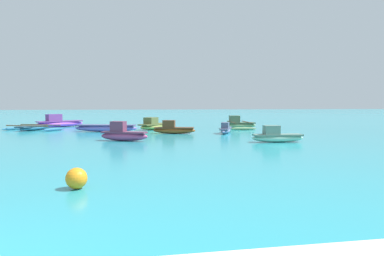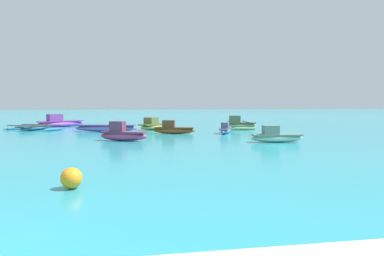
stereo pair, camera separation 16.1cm
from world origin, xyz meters
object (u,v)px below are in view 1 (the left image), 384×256
object	(u,v)px
moored_boat_0	(59,122)
moored_boat_4	(238,124)
moored_boat_2	(123,134)
moored_boat_1	(226,129)
moored_boat_3	(154,125)
moored_boat_7	(34,128)
moored_boat_5	(173,129)
mooring_buoy_0	(76,178)
moored_boat_8	(106,128)
moored_boat_6	(277,136)

from	to	relation	value
moored_boat_0	moored_boat_4	xyz separation A→B (m)	(13.19, -4.12, -0.04)
moored_boat_0	moored_boat_2	world-z (taller)	moored_boat_0
moored_boat_1	moored_boat_2	world-z (taller)	moored_boat_2
moored_boat_3	moored_boat_7	distance (m)	8.09
moored_boat_5	moored_boat_7	distance (m)	10.01
moored_boat_3	moored_boat_0	bearing A→B (deg)	100.75
moored_boat_1	moored_boat_7	distance (m)	13.03
moored_boat_0	moored_boat_7	bearing A→B (deg)	-140.85
moored_boat_2	mooring_buoy_0	size ratio (longest dim) A/B	5.48
moored_boat_2	moored_boat_7	size ratio (longest dim) A/B	0.58
moored_boat_2	moored_boat_3	xyz separation A→B (m)	(1.91, 7.26, -0.03)
moored_boat_4	mooring_buoy_0	bearing A→B (deg)	-111.59
moored_boat_1	moored_boat_2	distance (m)	6.97
moored_boat_3	mooring_buoy_0	xyz separation A→B (m)	(-2.63, -16.63, -0.08)
moored_boat_3	moored_boat_8	xyz separation A→B (m)	(-3.12, -1.46, -0.05)
moored_boat_4	mooring_buoy_0	xyz separation A→B (m)	(-8.75, -16.59, -0.09)
moored_boat_5	moored_boat_3	bearing A→B (deg)	119.58
moored_boat_4	moored_boat_8	xyz separation A→B (m)	(-9.24, -1.43, -0.06)
moored_boat_2	moored_boat_6	bearing A→B (deg)	8.13
moored_boat_5	mooring_buoy_0	world-z (taller)	moored_boat_5
moored_boat_4	mooring_buoy_0	distance (m)	18.76
moored_boat_0	moored_boat_6	bearing A→B (deg)	-81.51
moored_boat_4	moored_boat_8	world-z (taller)	moored_boat_4
moored_boat_5	moored_boat_6	xyz separation A→B (m)	(4.15, -5.45, -0.01)
moored_boat_3	moored_boat_4	xyz separation A→B (m)	(6.12, -0.03, 0.01)
moored_boat_1	moored_boat_5	size ratio (longest dim) A/B	1.02
moored_boat_7	mooring_buoy_0	world-z (taller)	mooring_buoy_0
moored_boat_2	moored_boat_4	distance (m)	10.80
moored_boat_4	moored_boat_7	xyz separation A→B (m)	(-14.17, 0.82, -0.14)
moored_boat_7	mooring_buoy_0	bearing A→B (deg)	-135.18
moored_boat_4	moored_boat_7	world-z (taller)	moored_boat_4
moored_boat_7	moored_boat_0	bearing A→B (deg)	10.93
moored_boat_0	moored_boat_7	distance (m)	3.45
moored_boat_0	moored_boat_8	xyz separation A→B (m)	(3.95, -5.55, -0.10)
moored_boat_5	moored_boat_6	size ratio (longest dim) A/B	1.04
moored_boat_1	moored_boat_3	bearing A→B (deg)	69.67
moored_boat_1	moored_boat_4	bearing A→B (deg)	-5.36
moored_boat_0	moored_boat_7	world-z (taller)	moored_boat_0
moored_boat_4	moored_boat_8	size ratio (longest dim) A/B	0.84
moored_boat_4	mooring_buoy_0	size ratio (longest dim) A/B	7.92
moored_boat_2	moored_boat_8	world-z (taller)	moored_boat_2
moored_boat_6	moored_boat_3	bearing A→B (deg)	123.40
moored_boat_3	moored_boat_5	distance (m)	3.74
moored_boat_1	moored_boat_6	distance (m)	5.34
moored_boat_2	moored_boat_8	distance (m)	5.92
moored_boat_1	moored_boat_5	distance (m)	3.20
moored_boat_0	moored_boat_4	world-z (taller)	moored_boat_0
moored_boat_0	mooring_buoy_0	world-z (taller)	moored_boat_0
moored_boat_0	mooring_buoy_0	xyz separation A→B (m)	(4.44, -20.71, -0.13)
moored_boat_2	moored_boat_4	bearing A→B (deg)	64.57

